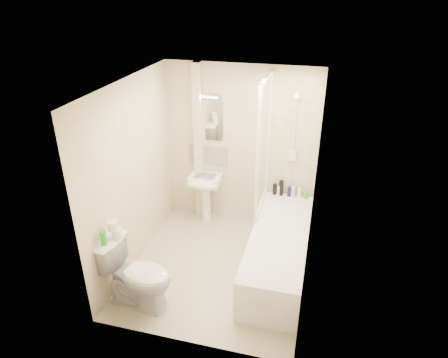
# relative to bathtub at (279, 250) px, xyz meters

# --- Properties ---
(floor) EXTENTS (2.50, 2.50, 0.00)m
(floor) POSITION_rel_bathtub_xyz_m (-0.75, -0.18, -0.29)
(floor) COLOR beige
(floor) RESTS_ON ground
(wall_back) EXTENTS (2.20, 0.02, 2.40)m
(wall_back) POSITION_rel_bathtub_xyz_m (-0.75, 1.07, 0.91)
(wall_back) COLOR beige
(wall_back) RESTS_ON ground
(wall_left) EXTENTS (0.02, 2.50, 2.40)m
(wall_left) POSITION_rel_bathtub_xyz_m (-1.85, -0.18, 0.91)
(wall_left) COLOR beige
(wall_left) RESTS_ON ground
(wall_right) EXTENTS (0.02, 2.50, 2.40)m
(wall_right) POSITION_rel_bathtub_xyz_m (0.35, -0.18, 0.91)
(wall_right) COLOR beige
(wall_right) RESTS_ON ground
(ceiling) EXTENTS (2.20, 2.50, 0.02)m
(ceiling) POSITION_rel_bathtub_xyz_m (-0.75, -0.18, 2.11)
(ceiling) COLOR white
(ceiling) RESTS_ON wall_back
(tile_back) EXTENTS (0.70, 0.01, 1.75)m
(tile_back) POSITION_rel_bathtub_xyz_m (0.00, 1.06, 1.14)
(tile_back) COLOR beige
(tile_back) RESTS_ON wall_back
(tile_right) EXTENTS (0.01, 2.10, 1.75)m
(tile_right) POSITION_rel_bathtub_xyz_m (0.34, 0.00, 1.14)
(tile_right) COLOR beige
(tile_right) RESTS_ON wall_right
(pipe_boxing) EXTENTS (0.12, 0.12, 2.40)m
(pipe_boxing) POSITION_rel_bathtub_xyz_m (-1.37, 1.01, 0.91)
(pipe_boxing) COLOR beige
(pipe_boxing) RESTS_ON ground
(splashback) EXTENTS (0.60, 0.02, 0.30)m
(splashback) POSITION_rel_bathtub_xyz_m (-1.24, 1.06, 0.74)
(splashback) COLOR beige
(splashback) RESTS_ON wall_back
(mirror) EXTENTS (0.46, 0.01, 0.60)m
(mirror) POSITION_rel_bathtub_xyz_m (-1.24, 1.06, 1.29)
(mirror) COLOR white
(mirror) RESTS_ON wall_back
(strip_light) EXTENTS (0.42, 0.07, 0.07)m
(strip_light) POSITION_rel_bathtub_xyz_m (-1.24, 1.04, 1.66)
(strip_light) COLOR silver
(strip_light) RESTS_ON wall_back
(bathtub) EXTENTS (0.70, 2.10, 0.55)m
(bathtub) POSITION_rel_bathtub_xyz_m (0.00, 0.00, 0.00)
(bathtub) COLOR white
(bathtub) RESTS_ON ground
(shower_screen) EXTENTS (0.04, 0.92, 1.80)m
(shower_screen) POSITION_rel_bathtub_xyz_m (-0.35, 0.62, 1.16)
(shower_screen) COLOR white
(shower_screen) RESTS_ON bathtub
(shower_fixture) EXTENTS (0.10, 0.16, 0.99)m
(shower_fixture) POSITION_rel_bathtub_xyz_m (-0.00, 1.02, 1.26)
(shower_fixture) COLOR white
(shower_fixture) RESTS_ON wall_back
(pedestal_sink) EXTENTS (0.46, 0.44, 0.89)m
(pedestal_sink) POSITION_rel_bathtub_xyz_m (-1.24, 0.84, 0.33)
(pedestal_sink) COLOR white
(pedestal_sink) RESTS_ON ground
(bottle_black_a) EXTENTS (0.06, 0.06, 0.17)m
(bottle_black_a) POSITION_rel_bathtub_xyz_m (-0.21, 0.98, 0.34)
(bottle_black_a) COLOR black
(bottle_black_a) RESTS_ON bathtub
(bottle_white_a) EXTENTS (0.05, 0.05, 0.14)m
(bottle_white_a) POSITION_rel_bathtub_xyz_m (-0.15, 0.98, 0.33)
(bottle_white_a) COLOR white
(bottle_white_a) RESTS_ON bathtub
(bottle_black_b) EXTENTS (0.07, 0.07, 0.23)m
(bottle_black_b) POSITION_rel_bathtub_xyz_m (-0.12, 0.98, 0.38)
(bottle_black_b) COLOR black
(bottle_black_b) RESTS_ON bathtub
(bottle_blue) EXTENTS (0.05, 0.05, 0.15)m
(bottle_blue) POSITION_rel_bathtub_xyz_m (0.00, 0.98, 0.34)
(bottle_blue) COLOR #141357
(bottle_blue) RESTS_ON bathtub
(bottle_cream) EXTENTS (0.06, 0.06, 0.16)m
(bottle_cream) POSITION_rel_bathtub_xyz_m (0.06, 0.98, 0.34)
(bottle_cream) COLOR beige
(bottle_cream) RESTS_ON bathtub
(bottle_white_b) EXTENTS (0.05, 0.05, 0.14)m
(bottle_white_b) POSITION_rel_bathtub_xyz_m (0.15, 0.98, 0.33)
(bottle_white_b) COLOR white
(bottle_white_b) RESTS_ON bathtub
(bottle_green) EXTENTS (0.07, 0.07, 0.09)m
(bottle_green) POSITION_rel_bathtub_xyz_m (0.24, 0.98, 0.31)
(bottle_green) COLOR green
(bottle_green) RESTS_ON bathtub
(toilet) EXTENTS (0.64, 0.92, 0.84)m
(toilet) POSITION_rel_bathtub_xyz_m (-1.47, -1.03, 0.13)
(toilet) COLOR white
(toilet) RESTS_ON ground
(toilet_roll_lower) EXTENTS (0.11, 0.11, 0.10)m
(toilet_roll_lower) POSITION_rel_bathtub_xyz_m (-1.69, -0.95, 0.60)
(toilet_roll_lower) COLOR white
(toilet_roll_lower) RESTS_ON toilet
(toilet_roll_upper) EXTENTS (0.11, 0.11, 0.11)m
(toilet_roll_upper) POSITION_rel_bathtub_xyz_m (-1.72, -0.97, 0.70)
(toilet_roll_upper) COLOR white
(toilet_roll_upper) RESTS_ON toilet_roll_lower
(green_bottle) EXTENTS (0.07, 0.07, 0.17)m
(green_bottle) POSITION_rel_bathtub_xyz_m (-1.77, -1.11, 0.63)
(green_bottle) COLOR green
(green_bottle) RESTS_ON toilet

